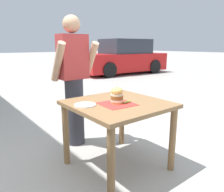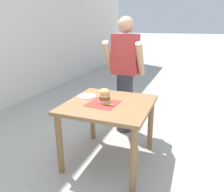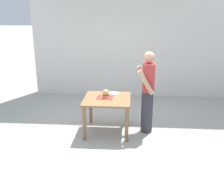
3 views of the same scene
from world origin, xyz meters
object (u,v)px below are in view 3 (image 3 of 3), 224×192
(patio_table, at_px, (107,104))
(pickle_spear, at_px, (102,98))
(side_plate_with_forks, at_px, (114,93))
(sandwich, at_px, (106,94))
(diner_across_table, at_px, (148,91))

(patio_table, relative_size, pickle_spear, 10.82)
(patio_table, relative_size, side_plate_with_forks, 4.30)
(sandwich, bearing_deg, pickle_spear, -35.91)
(diner_across_table, bearing_deg, sandwich, -87.99)
(pickle_spear, bearing_deg, patio_table, 116.01)
(pickle_spear, distance_m, side_plate_with_forks, 0.43)
(diner_across_table, bearing_deg, pickle_spear, -82.82)
(diner_across_table, bearing_deg, side_plate_with_forks, -110.47)
(diner_across_table, bearing_deg, patio_table, -85.14)
(pickle_spear, height_order, side_plate_with_forks, pickle_spear)
(side_plate_with_forks, xyz_separation_m, diner_across_table, (0.26, 0.71, 0.14))
(patio_table, xyz_separation_m, side_plate_with_forks, (-0.33, 0.11, 0.13))
(sandwich, xyz_separation_m, side_plate_with_forks, (-0.29, 0.14, -0.08))
(sandwich, height_order, diner_across_table, diner_across_table)
(patio_table, relative_size, diner_across_table, 0.56)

